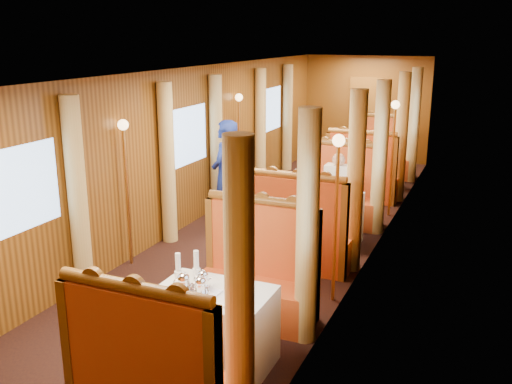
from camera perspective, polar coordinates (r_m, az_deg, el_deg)
The scene contains 47 objects.
floor at distance 8.75m, azimuth 1.92°, elevation -4.44°, with size 3.00×12.00×0.01m, color black, non-canonical shape.
ceiling at distance 8.24m, azimuth 2.08°, elevation 12.13°, with size 3.00×12.00×0.01m, color silver, non-canonical shape.
wall_far at distance 14.10m, azimuth 10.93°, elevation 8.18°, with size 3.00×2.50×0.01m, color brown, non-canonical shape.
wall_left at distance 9.05m, azimuth -6.93°, elevation 4.34°, with size 12.00×2.50×0.01m, color brown, non-canonical shape.
wall_right at distance 8.01m, azimuth 12.07°, elevation 2.64°, with size 12.00×2.50×0.01m, color brown, non-canonical shape.
doorway_far at distance 14.10m, azimuth 10.85°, elevation 7.16°, with size 0.80×0.04×2.00m, color brown.
table_near at distance 5.40m, azimuth -4.28°, elevation -13.46°, with size 1.05×0.72×0.75m, color white.
banquette_near_fwd at distance 4.63m, azimuth -10.34°, elevation -18.38°, with size 1.30×0.55×1.34m.
banquette_near_aft at distance 6.20m, azimuth 0.06°, elevation -8.92°, with size 1.30×0.55×1.34m.
table_mid at distance 8.41m, azimuth 6.71°, elevation -2.69°, with size 1.05×0.72×0.75m, color white.
banquette_mid_fwd at distance 7.47m, azimuth 4.49°, elevation -4.59°, with size 1.30×0.55×1.34m.
banquette_mid_aft at distance 9.33m, azimuth 8.51°, elevation -0.60°, with size 1.30×0.55×1.34m.
table_far at distance 11.69m, azimuth 11.63°, elevation 2.29°, with size 1.05×0.72×0.75m, color white.
banquette_far_fwd at distance 10.71m, azimuth 10.53°, elevation 1.41°, with size 1.30×0.55×1.34m.
banquette_far_aft at distance 12.65m, azimuth 12.59°, elevation 3.46°, with size 1.30×0.55×1.34m.
tea_tray at distance 5.20m, azimuth -5.69°, elevation -9.97°, with size 0.34×0.26×0.01m, color silver.
teapot_left at distance 5.18m, azimuth -7.23°, elevation -9.28°, with size 0.18×0.14×0.15m, color silver, non-canonical shape.
teapot_right at distance 5.13m, azimuth -5.56°, elevation -9.57°, with size 0.17×0.13×0.14m, color silver, non-canonical shape.
teapot_back at distance 5.29m, azimuth -5.32°, elevation -8.83°, with size 0.16×0.12×0.13m, color silver, non-canonical shape.
fruit_plate at distance 4.98m, azimuth -2.33°, elevation -10.93°, with size 0.21×0.21×0.05m.
cup_inboard at distance 5.45m, azimuth -7.78°, elevation -7.65°, with size 0.08×0.08×0.26m.
cup_outboard at distance 5.49m, azimuth -5.98°, elevation -7.41°, with size 0.08×0.08×0.26m.
rose_vase_mid at distance 8.22m, azimuth 7.03°, elevation 0.90°, with size 0.06×0.06×0.36m.
rose_vase_far at distance 11.54m, azimuth 11.85°, elevation 4.91°, with size 0.06×0.06×0.36m.
window_left_near at distance 6.29m, azimuth -22.90°, elevation 0.12°, with size 1.20×0.90×0.01m, color #86ADDE, non-canonical shape.
curtain_left_near_b at distance 6.83m, azimuth -17.41°, elevation -0.59°, with size 0.22×0.22×2.35m, color #D6B86D.
window_right_near at distance 4.69m, azimuth 3.49°, elevation -3.65°, with size 1.20×0.90×0.01m, color #86ADDE, non-canonical shape.
curtain_right_near_a at distance 4.16m, azimuth -1.65°, elevation -10.31°, with size 0.22×0.22×2.35m, color #D6B86D.
curtain_right_near_b at distance 5.51m, azimuth 5.16°, elevation -3.75°, with size 0.22×0.22×2.35m, color #D6B86D.
window_left_mid at distance 9.00m, azimuth -6.89°, elevation 5.58°, with size 1.20×0.90×0.01m, color #86ADDE, non-canonical shape.
curtain_left_mid_a at distance 8.35m, azimuth -8.86°, elevation 2.80°, with size 0.22×0.22×2.35m, color #D6B86D.
curtain_left_mid_b at distance 9.68m, azimuth -3.99°, elevation 4.69°, with size 0.22×0.22×2.35m, color #D6B86D.
window_right_mid at distance 7.97m, azimuth 12.04°, elevation 4.06°, with size 1.20×0.90×0.01m, color #86ADDE, non-canonical shape.
curtain_right_mid_a at distance 7.30m, azimuth 9.90°, elevation 0.92°, with size 0.22×0.22×2.35m, color #D6B86D.
curtain_right_mid_b at distance 8.79m, azimuth 12.28°, elevation 3.27°, with size 0.22×0.22×2.35m, color #D6B86D.
window_left_far at distance 12.13m, azimuth 1.43°, elevation 8.24°, with size 1.20×0.90×0.01m, color #86ADDE, non-canonical shape.
curtain_left_far_a at distance 11.41m, azimuth 0.45°, elevation 6.39°, with size 0.22×0.22×2.35m, color #D6B86D.
curtain_left_far_b at distance 12.85m, azimuth 3.16°, elevation 7.40°, with size 0.22×0.22×2.35m, color #D6B86D.
window_right_far at distance 11.38m, azimuth 15.57°, elevation 7.20°, with size 1.20×0.90×0.01m, color #86ADDE, non-canonical shape.
curtain_right_far_a at distance 10.67m, azimuth 14.32°, elevation 5.27°, with size 0.22×0.22×2.35m, color #D6B86D.
curtain_right_far_b at distance 12.20m, azimuth 15.51°, elevation 6.42°, with size 0.22×0.22×2.35m, color #D6B86D.
sconce_left_fore at distance 7.53m, azimuth -12.93°, elevation 2.84°, with size 0.14×0.14×1.95m.
sconce_right_fore at distance 6.34m, azimuth 8.10°, elevation 0.71°, with size 0.14×0.14×1.95m.
sconce_left_aft at distance 10.51m, azimuth -1.70°, elevation 6.75°, with size 0.14×0.14×1.95m.
sconce_right_aft at distance 9.69m, azimuth 13.59°, elevation 5.57°, with size 0.14×0.14×1.95m.
steward at distance 8.99m, azimuth -3.10°, elevation 1.79°, with size 0.63×0.41×1.72m, color navy.
passenger at distance 8.98m, azimuth 8.12°, elevation 0.89°, with size 0.40×0.44×0.76m.
Camera 1 is at (2.96, -7.68, 2.99)m, focal length 40.00 mm.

